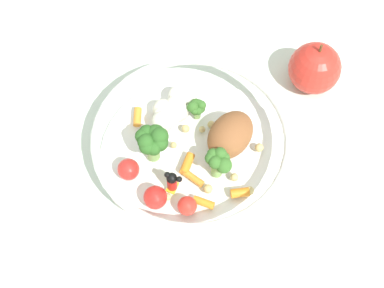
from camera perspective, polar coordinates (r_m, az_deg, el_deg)
name	(u,v)px	position (r m, az deg, el deg)	size (l,w,h in m)	color
ground_plane	(203,147)	(0.76, 1.11, -0.30)	(2.40, 2.40, 0.00)	silver
food_container	(191,140)	(0.73, -0.08, 0.40)	(0.26, 0.26, 0.07)	white
loose_apple	(315,68)	(0.81, 12.45, 7.59)	(0.07, 0.07, 0.09)	red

